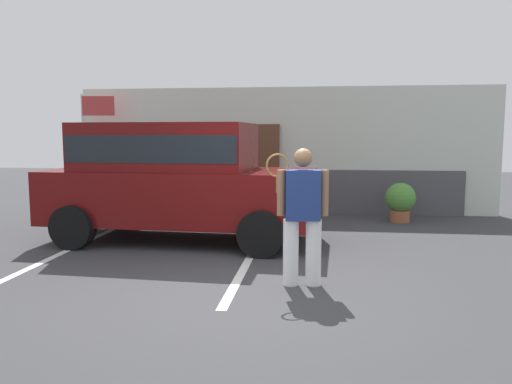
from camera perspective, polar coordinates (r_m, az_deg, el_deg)
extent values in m
plane|color=#38383A|center=(5.96, -0.85, -11.44)|extent=(40.00, 40.00, 0.00)
cube|color=silver|center=(8.35, -21.65, -6.61)|extent=(0.12, 4.40, 0.01)
cube|color=silver|center=(7.42, -0.82, -7.77)|extent=(0.12, 4.40, 0.01)
cube|color=silver|center=(11.78, 3.22, 4.86)|extent=(9.86, 0.30, 2.96)
cube|color=#4C4C51|center=(11.65, 3.12, 0.09)|extent=(8.29, 0.10, 1.04)
cube|color=brown|center=(11.63, 0.52, 2.72)|extent=(0.90, 0.06, 2.10)
cube|color=#590C0C|center=(8.66, -8.58, -0.38)|extent=(4.69, 2.12, 0.90)
cube|color=#590C0C|center=(8.68, -10.25, 5.23)|extent=(2.98, 1.90, 0.80)
cube|color=black|center=(8.68, -10.24, 5.10)|extent=(2.92, 1.91, 0.44)
cylinder|color=black|center=(9.30, 2.45, -2.56)|extent=(0.73, 0.29, 0.72)
cylinder|color=black|center=(7.45, 0.58, -4.88)|extent=(0.73, 0.29, 0.72)
cylinder|color=black|center=(10.17, -15.17, -2.00)|extent=(0.73, 0.29, 0.72)
cylinder|color=black|center=(8.51, -20.56, -3.86)|extent=(0.73, 0.29, 0.72)
cylinder|color=white|center=(6.12, 6.70, -7.01)|extent=(0.19, 0.19, 0.82)
cylinder|color=white|center=(6.10, 4.07, -7.02)|extent=(0.19, 0.19, 0.82)
cube|color=navy|center=(5.98, 5.46, -0.34)|extent=(0.44, 0.30, 0.61)
sphere|color=#8C6647|center=(5.95, 5.51, 3.99)|extent=(0.23, 0.23, 0.23)
cylinder|color=#8C6647|center=(6.00, 7.95, -0.10)|extent=(0.10, 0.10, 0.56)
cylinder|color=#8C6647|center=(5.97, 2.95, -0.09)|extent=(0.10, 0.10, 0.56)
torus|color=olive|center=(5.99, 2.50, 3.10)|extent=(0.28, 0.14, 0.29)
cylinder|color=olive|center=(6.01, 2.49, 0.86)|extent=(0.03, 0.03, 0.20)
cylinder|color=#9E5638|center=(10.93, 16.40, -2.69)|extent=(0.41, 0.41, 0.25)
sphere|color=#4C8C38|center=(10.88, 16.46, -0.64)|extent=(0.64, 0.64, 0.64)
cylinder|color=silver|center=(12.36, -19.39, 4.20)|extent=(0.05, 0.05, 2.80)
cube|color=#B23838|center=(12.20, -17.89, 9.52)|extent=(0.75, 0.12, 0.45)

